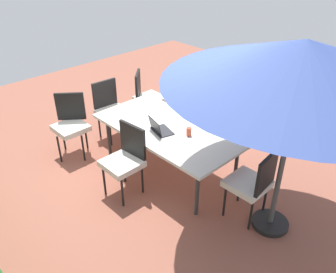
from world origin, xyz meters
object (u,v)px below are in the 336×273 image
(dining_table, at_px, (168,130))
(laptop, at_px, (160,129))
(chair_east, at_px, (110,107))
(chair_north, at_px, (125,158))
(chair_southeast, at_px, (147,95))
(cup, at_px, (189,132))
(chair_northeast, at_px, (71,122))
(patio_umbrella, at_px, (303,63))
(chair_west, at_px, (253,182))

(dining_table, height_order, laptop, laptop)
(chair_east, height_order, laptop, chair_east)
(chair_north, xyz_separation_m, chair_southeast, (1.30, -1.48, 0.00))
(dining_table, relative_size, chair_north, 2.19)
(cup, bearing_deg, chair_north, 64.22)
(cup, bearing_deg, chair_northeast, 25.13)
(chair_southeast, xyz_separation_m, laptop, (-1.34, 0.92, 0.22))
(chair_north, height_order, cup, chair_north)
(patio_umbrella, height_order, chair_northeast, patio_umbrella)
(chair_southeast, relative_size, chair_west, 1.00)
(chair_southeast, relative_size, laptop, 2.62)
(patio_umbrella, xyz_separation_m, chair_east, (3.06, 0.13, -1.50))
(chair_east, xyz_separation_m, cup, (-1.73, -0.06, 0.23))
(laptop, xyz_separation_m, cup, (-0.34, -0.22, 0.01))
(chair_north, xyz_separation_m, cup, (-0.38, -0.79, 0.23))
(dining_table, relative_size, cup, 18.52)
(patio_umbrella, height_order, cup, patio_umbrella)
(chair_north, height_order, chair_east, same)
(dining_table, distance_m, cup, 0.37)
(dining_table, distance_m, chair_east, 1.39)
(chair_north, bearing_deg, patio_umbrella, 21.74)
(dining_table, height_order, chair_east, chair_east)
(chair_southeast, xyz_separation_m, chair_northeast, (0.05, 1.50, 0.00))
(chair_southeast, bearing_deg, chair_north, 177.60)
(chair_southeast, distance_m, chair_northeast, 1.50)
(chair_north, bearing_deg, chair_northeast, 175.97)
(patio_umbrella, bearing_deg, laptop, 9.77)
(chair_southeast, relative_size, cup, 8.45)
(chair_west, xyz_separation_m, laptop, (1.39, 0.21, 0.22))
(patio_umbrella, bearing_deg, cup, 2.76)
(dining_table, height_order, chair_north, chair_north)
(dining_table, bearing_deg, chair_north, 87.33)
(dining_table, xyz_separation_m, chair_west, (-1.40, -0.04, -0.13))
(chair_southeast, height_order, chair_northeast, same)
(chair_east, bearing_deg, dining_table, -85.81)
(patio_umbrella, xyz_separation_m, chair_north, (1.71, 0.86, -1.50))
(chair_southeast, bearing_deg, chair_west, -148.02)
(chair_northeast, bearing_deg, dining_table, -22.19)
(laptop, bearing_deg, chair_southeast, -18.57)
(chair_northeast, relative_size, cup, 8.45)
(cup, bearing_deg, patio_umbrella, -177.24)
(chair_north, xyz_separation_m, chair_northeast, (1.34, 0.02, 0.00))
(dining_table, distance_m, laptop, 0.19)
(chair_north, bearing_deg, chair_west, 23.68)
(patio_umbrella, height_order, chair_north, patio_umbrella)
(chair_east, distance_m, cup, 1.75)
(chair_southeast, xyz_separation_m, cup, (-1.68, 0.69, 0.23))
(chair_west, distance_m, chair_east, 2.78)
(chair_north, bearing_deg, laptop, 80.60)
(chair_east, height_order, cup, chair_east)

